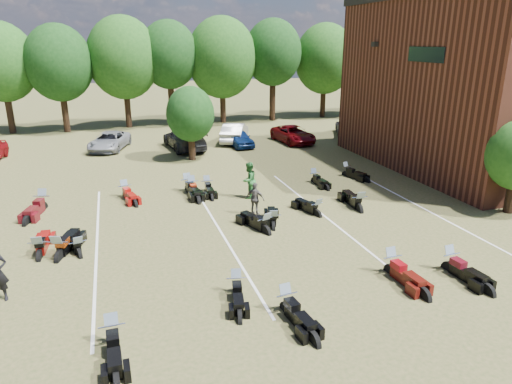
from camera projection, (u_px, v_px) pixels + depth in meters
name	position (u px, v px, depth m)	size (l,w,h in m)	color
ground	(313.00, 250.00, 17.67)	(160.00, 160.00, 0.00)	brown
car_2	(109.00, 141.00, 33.76)	(2.15, 4.67, 1.30)	gray
car_3	(184.00, 138.00, 33.91)	(2.25, 5.52, 1.60)	black
car_4	(239.00, 138.00, 34.87)	(1.50, 3.73, 1.27)	navy
car_5	(235.00, 132.00, 36.31)	(1.62, 4.64, 1.53)	#B0B1AC
car_6	(293.00, 134.00, 36.15)	(2.17, 4.71, 1.31)	#5C0509
car_7	(349.00, 127.00, 38.93)	(2.06, 5.06, 1.47)	#3B3A3F
person_green	(249.00, 180.00, 23.24)	(0.91, 0.71, 1.88)	#25642B
person_grey	(255.00, 199.00, 21.01)	(0.91, 0.38, 1.55)	#5B544E
motorcycle_1	(114.00, 345.00, 12.13)	(0.71, 2.24, 1.25)	black
motorcycle_2	(286.00, 312.00, 13.61)	(0.71, 2.22, 1.24)	black
motorcycle_3	(237.00, 293.00, 14.62)	(0.65, 2.03, 1.13)	black
motorcycle_5	(449.00, 271.00, 16.07)	(0.74, 2.31, 1.29)	black
motorcycle_6	(391.00, 273.00, 15.87)	(0.75, 2.36, 1.32)	#480E0A
motorcycle_7	(40.00, 258.00, 16.98)	(0.74, 2.31, 1.29)	maroon
motorcycle_8	(60.00, 259.00, 16.91)	(0.80, 2.50, 1.39)	black
motorcycle_9	(79.00, 256.00, 17.16)	(0.66, 2.07, 1.15)	black
motorcycle_10	(273.00, 228.00, 19.70)	(0.69, 2.18, 1.21)	black
motorcycle_11	(265.00, 233.00, 19.20)	(0.75, 2.37, 1.32)	black
motorcycle_12	(317.00, 216.00, 21.09)	(0.69, 2.15, 1.20)	black
motorcycle_13	(359.00, 211.00, 21.70)	(0.80, 2.50, 1.40)	black
motorcycle_14	(44.00, 210.00, 21.88)	(0.80, 2.52, 1.41)	#4F0B12
motorcycle_15	(126.00, 197.00, 23.66)	(0.71, 2.24, 1.25)	maroon
motorcycle_16	(188.00, 191.00, 24.57)	(0.77, 2.43, 1.35)	black
motorcycle_17	(192.00, 193.00, 24.31)	(0.74, 2.32, 1.29)	black
motorcycle_18	(207.00, 191.00, 24.61)	(0.66, 2.08, 1.16)	black
motorcycle_19	(314.00, 182.00, 26.08)	(0.65, 2.03, 1.13)	black
motorcycle_20	(346.00, 176.00, 27.32)	(0.68, 2.12, 1.18)	black
tree_line	(175.00, 57.00, 41.66)	(56.00, 6.00, 9.79)	black
young_tree_midfield	(190.00, 114.00, 30.16)	(3.20, 3.20, 4.70)	black
parking_lines	(220.00, 230.00, 19.53)	(20.10, 14.00, 0.01)	silver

